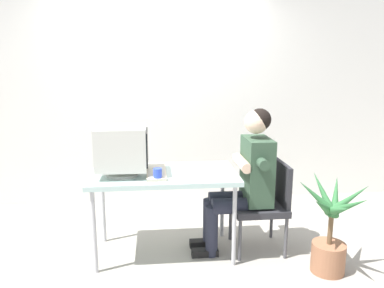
{
  "coord_description": "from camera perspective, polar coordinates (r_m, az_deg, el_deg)",
  "views": [
    {
      "loc": [
        -0.08,
        -3.17,
        1.69
      ],
      "look_at": [
        0.25,
        0.0,
        1.01
      ],
      "focal_mm": 35.27,
      "sensor_mm": 36.0,
      "label": 1
    }
  ],
  "objects": [
    {
      "name": "person_seated",
      "position": [
        3.4,
        8.19,
        -4.73
      ],
      "size": [
        0.7,
        0.59,
        1.31
      ],
      "color": "#334C38",
      "rests_on": "ground_plane"
    },
    {
      "name": "potted_plant",
      "position": [
        3.32,
        20.22,
        -12.2
      ],
      "size": [
        0.6,
        0.61,
        0.83
      ],
      "color": "#9E6647",
      "rests_on": "ground_plane"
    },
    {
      "name": "desk_mug",
      "position": [
        3.09,
        -5.22,
        -4.58
      ],
      "size": [
        0.07,
        0.08,
        0.1
      ],
      "color": "blue",
      "rests_on": "desk"
    },
    {
      "name": "ground_plane",
      "position": [
        3.59,
        -4.09,
        -15.97
      ],
      "size": [
        12.0,
        12.0,
        0.0
      ],
      "primitive_type": "plane",
      "color": "#9E998E"
    },
    {
      "name": "wall_back",
      "position": [
        4.59,
        -1.14,
        9.73
      ],
      "size": [
        8.0,
        0.1,
        3.0
      ],
      "primitive_type": "cube",
      "color": "silver",
      "rests_on": "ground_plane"
    },
    {
      "name": "desk",
      "position": [
        3.32,
        -4.27,
        -5.26
      ],
      "size": [
        1.27,
        0.68,
        0.76
      ],
      "color": "#B7B7BC",
      "rests_on": "ground_plane"
    },
    {
      "name": "keyboard",
      "position": [
        3.28,
        -5.41,
        -4.2
      ],
      "size": [
        0.17,
        0.48,
        0.03
      ],
      "color": "beige",
      "rests_on": "desk"
    },
    {
      "name": "crt_monitor",
      "position": [
        3.22,
        -10.55,
        -0.67
      ],
      "size": [
        0.43,
        0.37,
        0.42
      ],
      "color": "silver",
      "rests_on": "desk"
    },
    {
      "name": "office_chair",
      "position": [
        3.53,
        10.95,
        -8.43
      ],
      "size": [
        0.47,
        0.47,
        0.82
      ],
      "color": "#4C4C51",
      "rests_on": "ground_plane"
    }
  ]
}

